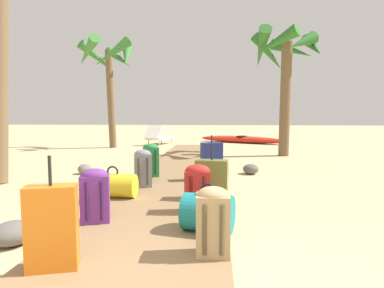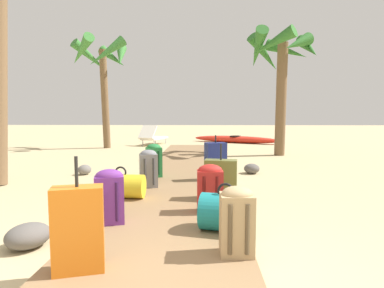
{
  "view_description": "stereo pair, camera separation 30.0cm",
  "coord_description": "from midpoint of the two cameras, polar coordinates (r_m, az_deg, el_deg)",
  "views": [
    {
      "loc": [
        0.7,
        -1.52,
        1.22
      ],
      "look_at": [
        0.14,
        5.72,
        0.55
      ],
      "focal_mm": 30.26,
      "sensor_mm": 36.0,
      "label": 1
    },
    {
      "loc": [
        0.4,
        -1.53,
        1.22
      ],
      "look_at": [
        0.14,
        5.72,
        0.55
      ],
      "focal_mm": 30.26,
      "sensor_mm": 36.0,
      "label": 2
    }
  ],
  "objects": [
    {
      "name": "rock_left_far",
      "position": [
        4.19,
        -20.4,
        -11.2
      ],
      "size": [
        0.26,
        0.27,
        0.12
      ],
      "primitive_type": "ellipsoid",
      "rotation": [
        0.0,
        0.0,
        0.82
      ],
      "color": "gray",
      "rests_on": "ground"
    },
    {
      "name": "backpack_purple",
      "position": [
        3.55,
        -14.4,
        -8.57
      ],
      "size": [
        0.33,
        0.26,
        0.58
      ],
      "color": "#6B2D84",
      "rests_on": "boardwalk"
    },
    {
      "name": "backpack_red",
      "position": [
        3.81,
        3.25,
        -7.57
      ],
      "size": [
        0.31,
        0.24,
        0.56
      ],
      "color": "red",
      "rests_on": "boardwalk"
    },
    {
      "name": "rock_right_mid",
      "position": [
        6.76,
        11.58,
        -4.35
      ],
      "size": [
        0.34,
        0.34,
        0.21
      ],
      "primitive_type": "ellipsoid",
      "rotation": [
        0.0,
        0.0,
        0.08
      ],
      "color": "#5B5651",
      "rests_on": "ground"
    },
    {
      "name": "backpack_tan",
      "position": [
        2.7,
        6.98,
        -13.06
      ],
      "size": [
        0.28,
        0.25,
        0.57
      ],
      "color": "tan",
      "rests_on": "boardwalk"
    },
    {
      "name": "rock_left_mid",
      "position": [
        3.49,
        -26.87,
        -13.85
      ],
      "size": [
        0.51,
        0.53,
        0.22
      ],
      "primitive_type": "ellipsoid",
      "rotation": [
        0.0,
        0.0,
        2.64
      ],
      "color": "#5B5651",
      "rests_on": "ground"
    },
    {
      "name": "kayak",
      "position": [
        13.89,
        9.41,
        0.79
      ],
      "size": [
        3.73,
        2.29,
        0.3
      ],
      "color": "red",
      "rests_on": "ground"
    },
    {
      "name": "palm_tree_far_left",
      "position": [
        12.08,
        -13.95,
        13.49
      ],
      "size": [
        2.22,
        2.44,
        3.86
      ],
      "color": "brown",
      "rests_on": "ground"
    },
    {
      "name": "suitcase_orange",
      "position": [
        2.6,
        -20.33,
        -13.63
      ],
      "size": [
        0.39,
        0.27,
        0.85
      ],
      "color": "orange",
      "rests_on": "boardwalk"
    },
    {
      "name": "rock_left_near",
      "position": [
        6.96,
        -17.24,
        -4.23
      ],
      "size": [
        0.34,
        0.36,
        0.2
      ],
      "primitive_type": "ellipsoid",
      "rotation": [
        0.0,
        0.0,
        1.15
      ],
      "color": "slate",
      "rests_on": "ground"
    },
    {
      "name": "suitcase_olive",
      "position": [
        4.4,
        5.47,
        -6.23
      ],
      "size": [
        0.46,
        0.26,
        0.75
      ],
      "color": "olive",
      "rests_on": "boardwalk"
    },
    {
      "name": "ground_plane",
      "position": [
        5.84,
        -1.06,
        -6.79
      ],
      "size": [
        60.0,
        60.0,
        0.0
      ],
      "primitive_type": "plane",
      "color": "tan"
    },
    {
      "name": "suitcase_navy",
      "position": [
        5.64,
        4.99,
        -3.07
      ],
      "size": [
        0.4,
        0.31,
        0.78
      ],
      "color": "navy",
      "rests_on": "boardwalk"
    },
    {
      "name": "backpack_green",
      "position": [
        5.98,
        -5.82,
        -2.67
      ],
      "size": [
        0.34,
        0.33,
        0.61
      ],
      "color": "#237538",
      "rests_on": "boardwalk"
    },
    {
      "name": "palm_tree_far_right",
      "position": [
        9.97,
        16.92,
        14.1
      ],
      "size": [
        1.98,
        2.15,
        3.65
      ],
      "color": "brown",
      "rests_on": "ground"
    },
    {
      "name": "boardwalk",
      "position": [
        6.85,
        -0.23,
        -4.65
      ],
      "size": [
        1.64,
        10.41,
        0.08
      ],
      "primitive_type": "cube",
      "color": "olive",
      "rests_on": "ground"
    },
    {
      "name": "duffel_bag_yellow",
      "position": [
        4.59,
        -11.94,
        -7.15
      ],
      "size": [
        0.65,
        0.35,
        0.44
      ],
      "color": "gold",
      "rests_on": "boardwalk"
    },
    {
      "name": "backpack_grey",
      "position": [
        5.15,
        -6.99,
        -4.08
      ],
      "size": [
        0.32,
        0.31,
        0.59
      ],
      "color": "slate",
      "rests_on": "boardwalk"
    },
    {
      "name": "lounge_chair",
      "position": [
        12.95,
        -5.2,
        1.32
      ],
      "size": [
        1.02,
        1.64,
        0.79
      ],
      "color": "white",
      "rests_on": "ground"
    },
    {
      "name": "duffel_bag_teal",
      "position": [
        3.24,
        5.53,
        -11.93
      ],
      "size": [
        0.55,
        0.46,
        0.48
      ],
      "color": "#197A7F",
      "rests_on": "boardwalk"
    }
  ]
}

